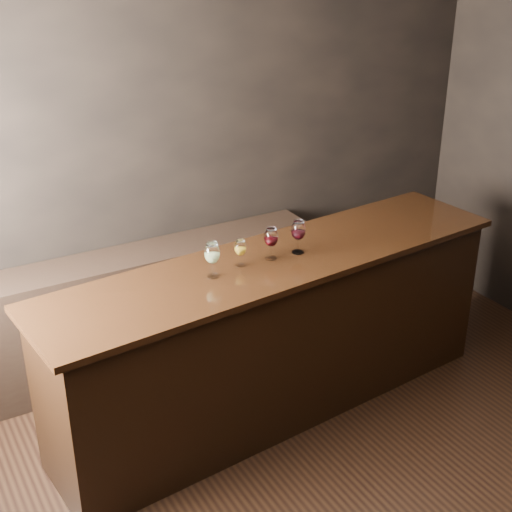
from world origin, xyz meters
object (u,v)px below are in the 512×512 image
glass_amber (240,248)px  bar_counter (278,338)px  glass_red_b (298,231)px  glass_white (212,254)px  back_bar_shelf (155,306)px  glass_red_a (271,238)px

glass_amber → bar_counter: bearing=-4.9°
bar_counter → glass_red_b: size_ratio=14.20×
glass_red_b → glass_white: bearing=-176.5°
bar_counter → back_bar_shelf: bar_counter is taller
glass_white → bar_counter: bearing=3.5°
glass_red_a → glass_red_b: size_ratio=0.95×
bar_counter → glass_amber: glass_amber is taller
glass_white → glass_amber: (0.22, 0.05, -0.03)m
bar_counter → glass_amber: size_ratio=18.10×
bar_counter → back_bar_shelf: (-0.48, 0.96, -0.09)m
glass_amber → glass_white: bearing=-166.6°
glass_white → glass_amber: bearing=13.4°
glass_red_a → glass_white: bearing=-174.2°
glass_white → back_bar_shelf: bearing=90.0°
back_bar_shelf → glass_amber: 1.25m
glass_white → glass_red_b: bearing=3.5°
back_bar_shelf → glass_white: 1.29m
glass_red_a → glass_amber: bearing=177.9°
bar_counter → glass_amber: (-0.26, 0.02, 0.70)m
glass_white → glass_red_a: 0.43m
back_bar_shelf → glass_red_b: 1.41m
bar_counter → glass_red_b: 0.75m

